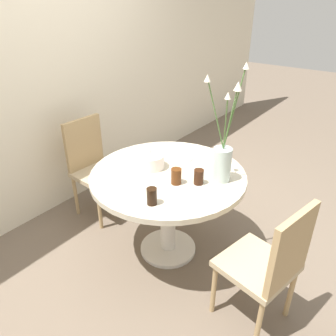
% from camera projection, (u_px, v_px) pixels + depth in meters
% --- Properties ---
extents(ground_plane, '(16.00, 16.00, 0.00)m').
position_uv_depth(ground_plane, '(168.00, 249.00, 2.70)').
color(ground_plane, '#6B5B4C').
extents(wall_back, '(8.00, 0.05, 2.60)m').
position_uv_depth(wall_back, '(48.00, 69.00, 2.77)').
color(wall_back, beige).
rests_on(wall_back, ground_plane).
extents(dining_table, '(1.13, 1.13, 0.72)m').
position_uv_depth(dining_table, '(168.00, 188.00, 2.42)').
color(dining_table, beige).
rests_on(dining_table, ground_plane).
extents(chair_right_flank, '(0.42, 0.42, 0.90)m').
position_uv_depth(chair_right_flank, '(93.00, 163.00, 2.96)').
color(chair_right_flank, tan).
rests_on(chair_right_flank, ground_plane).
extents(chair_near_front, '(0.47, 0.47, 0.90)m').
position_uv_depth(chair_near_front, '(270.00, 262.00, 1.87)').
color(chair_near_front, tan).
rests_on(chair_near_front, ground_plane).
extents(birthday_cake, '(0.19, 0.19, 0.15)m').
position_uv_depth(birthday_cake, '(151.00, 161.00, 2.41)').
color(birthday_cake, white).
rests_on(birthday_cake, dining_table).
extents(flower_vase, '(0.21, 0.22, 0.79)m').
position_uv_depth(flower_vase, '(223.00, 158.00, 2.19)').
color(flower_vase, '#B2C6C1').
rests_on(flower_vase, dining_table).
extents(side_plate, '(0.19, 0.19, 0.01)m').
position_uv_depth(side_plate, '(180.00, 158.00, 2.56)').
color(side_plate, white).
rests_on(side_plate, dining_table).
extents(drink_glass_0, '(0.06, 0.06, 0.11)m').
position_uv_depth(drink_glass_0, '(152.00, 196.00, 1.99)').
color(drink_glass_0, black).
rests_on(drink_glass_0, dining_table).
extents(drink_glass_1, '(0.07, 0.07, 0.11)m').
position_uv_depth(drink_glass_1, '(176.00, 176.00, 2.21)').
color(drink_glass_1, '#51280F').
rests_on(drink_glass_1, dining_table).
extents(drink_glass_2, '(0.07, 0.07, 0.10)m').
position_uv_depth(drink_glass_2, '(199.00, 177.00, 2.20)').
color(drink_glass_2, '#33190C').
rests_on(drink_glass_2, dining_table).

